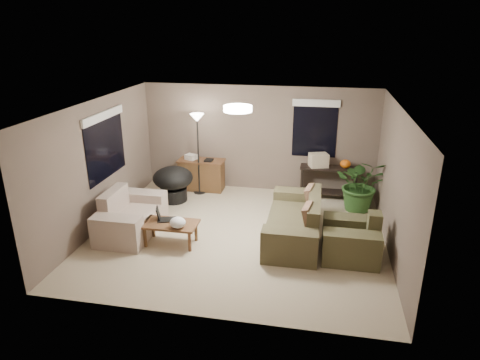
% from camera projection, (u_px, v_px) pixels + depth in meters
% --- Properties ---
extents(room_shell, '(5.50, 5.50, 5.50)m').
position_uv_depth(room_shell, '(238.00, 173.00, 7.80)').
color(room_shell, '#BFAD8E').
rests_on(room_shell, ground).
extents(main_sofa, '(0.95, 2.20, 0.85)m').
position_uv_depth(main_sofa, '(296.00, 223.00, 8.03)').
color(main_sofa, '#48432B').
rests_on(main_sofa, ground).
extents(throw_pillows, '(0.30, 1.38, 0.47)m').
position_uv_depth(throw_pillows, '(311.00, 207.00, 7.86)').
color(throw_pillows, '#8C7251').
rests_on(throw_pillows, main_sofa).
extents(loveseat, '(0.90, 1.60, 0.85)m').
position_uv_depth(loveseat, '(130.00, 218.00, 8.24)').
color(loveseat, beige).
rests_on(loveseat, ground).
extents(armchair, '(0.95, 1.00, 0.85)m').
position_uv_depth(armchair, '(351.00, 241.00, 7.39)').
color(armchair, brown).
rests_on(armchair, ground).
extents(coffee_table, '(1.00, 0.55, 0.42)m').
position_uv_depth(coffee_table, '(170.00, 226.00, 7.78)').
color(coffee_table, brown).
rests_on(coffee_table, ground).
extents(laptop, '(0.42, 0.31, 0.24)m').
position_uv_depth(laptop, '(163.00, 217.00, 7.86)').
color(laptop, black).
rests_on(laptop, coffee_table).
extents(plastic_bag, '(0.34, 0.32, 0.20)m').
position_uv_depth(plastic_bag, '(178.00, 223.00, 7.55)').
color(plastic_bag, white).
rests_on(plastic_bag, coffee_table).
extents(desk, '(1.10, 0.50, 0.75)m').
position_uv_depth(desk, '(202.00, 175.00, 10.35)').
color(desk, brown).
rests_on(desk, ground).
extents(desk_papers, '(0.70, 0.31, 0.12)m').
position_uv_depth(desk_papers, '(195.00, 158.00, 10.22)').
color(desk_papers, silver).
rests_on(desk_papers, desk).
extents(console_table, '(1.30, 0.40, 0.75)m').
position_uv_depth(console_table, '(328.00, 180.00, 9.82)').
color(console_table, black).
rests_on(console_table, ground).
extents(pumpkin, '(0.29, 0.29, 0.20)m').
position_uv_depth(pumpkin, '(345.00, 164.00, 9.62)').
color(pumpkin, orange).
rests_on(pumpkin, console_table).
extents(cardboard_box, '(0.48, 0.42, 0.30)m').
position_uv_depth(cardboard_box, '(319.00, 160.00, 9.70)').
color(cardboard_box, beige).
rests_on(cardboard_box, console_table).
extents(papasan_chair, '(1.03, 1.03, 0.80)m').
position_uv_depth(papasan_chair, '(173.00, 181.00, 9.66)').
color(papasan_chair, black).
rests_on(papasan_chair, ground).
extents(floor_lamp, '(0.32, 0.32, 1.91)m').
position_uv_depth(floor_lamp, '(197.00, 127.00, 9.71)').
color(floor_lamp, black).
rests_on(floor_lamp, ground).
extents(ceiling_fixture, '(0.50, 0.50, 0.10)m').
position_uv_depth(ceiling_fixture, '(238.00, 109.00, 7.39)').
color(ceiling_fixture, white).
rests_on(ceiling_fixture, room_shell).
extents(houseplant, '(1.08, 1.20, 0.94)m').
position_uv_depth(houseplant, '(361.00, 190.00, 9.16)').
color(houseplant, '#2D5923').
rests_on(houseplant, ground).
extents(cat_scratching_post, '(0.32, 0.32, 0.50)m').
position_uv_depth(cat_scratching_post, '(369.00, 237.00, 7.69)').
color(cat_scratching_post, tan).
rests_on(cat_scratching_post, ground).
extents(window_left, '(0.05, 1.56, 1.33)m').
position_uv_depth(window_left, '(105.00, 134.00, 8.38)').
color(window_left, black).
rests_on(window_left, room_shell).
extents(window_back, '(1.06, 0.05, 1.33)m').
position_uv_depth(window_back, '(315.00, 119.00, 9.67)').
color(window_back, black).
rests_on(window_back, room_shell).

